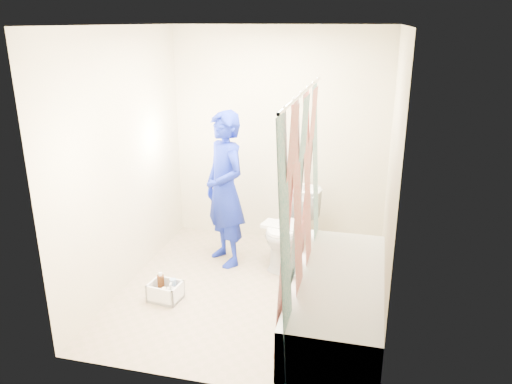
% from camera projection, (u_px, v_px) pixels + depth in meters
% --- Properties ---
extents(floor, '(2.60, 2.60, 0.00)m').
position_uv_depth(floor, '(250.00, 291.00, 4.73)').
color(floor, '#9F8870').
rests_on(floor, ground).
extents(ceiling, '(2.40, 2.60, 0.02)m').
position_uv_depth(ceiling, '(249.00, 25.00, 3.95)').
color(ceiling, white).
rests_on(ceiling, wall_back).
extents(wall_back, '(2.40, 0.02, 2.40)m').
position_uv_depth(wall_back, '(279.00, 138.00, 5.54)').
color(wall_back, beige).
rests_on(wall_back, ground).
extents(wall_front, '(2.40, 0.02, 2.40)m').
position_uv_depth(wall_front, '(198.00, 227.00, 3.15)').
color(wall_front, beige).
rests_on(wall_front, ground).
extents(wall_left, '(0.02, 2.60, 2.40)m').
position_uv_depth(wall_left, '(124.00, 161.00, 4.61)').
color(wall_left, beige).
rests_on(wall_left, ground).
extents(wall_right, '(0.02, 2.60, 2.40)m').
position_uv_depth(wall_right, '(392.00, 180.00, 4.07)').
color(wall_right, beige).
rests_on(wall_right, ground).
extents(bathtub, '(0.70, 1.75, 0.50)m').
position_uv_depth(bathtub, '(338.00, 301.00, 4.06)').
color(bathtub, white).
rests_on(bathtub, ground).
extents(curtain_rod, '(0.02, 1.90, 0.02)m').
position_uv_depth(curtain_rod, '(304.00, 91.00, 3.59)').
color(curtain_rod, silver).
rests_on(curtain_rod, wall_back).
extents(shower_curtain, '(0.06, 1.75, 1.80)m').
position_uv_depth(shower_curtain, '(300.00, 212.00, 3.89)').
color(shower_curtain, silver).
rests_on(shower_curtain, curtain_rod).
extents(toilet, '(0.59, 0.83, 0.77)m').
position_uv_depth(toilet, '(290.00, 228.00, 5.19)').
color(toilet, white).
rests_on(toilet, ground).
extents(tank_lid, '(0.51, 0.31, 0.04)m').
position_uv_depth(tank_lid, '(285.00, 227.00, 5.06)').
color(tank_lid, white).
rests_on(tank_lid, toilet).
extents(tank_internals, '(0.19, 0.08, 0.25)m').
position_uv_depth(tank_internals, '(294.00, 188.00, 5.26)').
color(tank_internals, black).
rests_on(tank_internals, toilet).
extents(plumber, '(0.69, 0.69, 1.61)m').
position_uv_depth(plumber, '(225.00, 190.00, 5.07)').
color(plumber, '#0F1997').
rests_on(plumber, ground).
extents(cleaning_caddy, '(0.31, 0.26, 0.22)m').
position_uv_depth(cleaning_caddy, '(166.00, 292.00, 4.57)').
color(cleaning_caddy, white).
rests_on(cleaning_caddy, ground).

